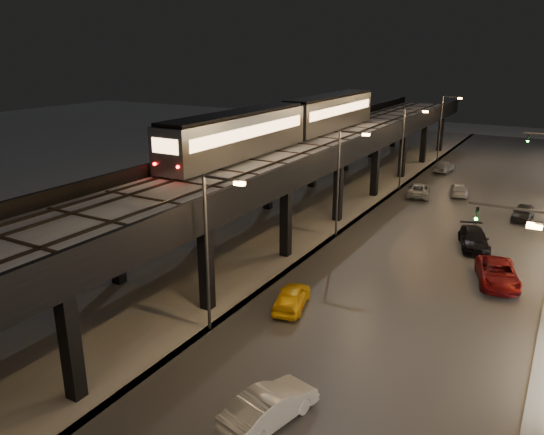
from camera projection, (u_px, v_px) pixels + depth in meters
The scene contains 19 objects.
road_surface at pixel (445, 238), 44.31m from camera, with size 17.00×120.00×0.06m, color #46474D.
under_viaduct_pavement at pixel (301, 214), 50.69m from camera, with size 11.00×120.00×0.06m, color #9FA1A8.
elevated_viaduct at pixel (286, 163), 46.38m from camera, with size 9.00×100.00×6.30m.
viaduct_trackbed at pixel (287, 154), 46.25m from camera, with size 8.40×100.00×0.32m.
viaduct_parapet_streetside at pixel (333, 153), 44.08m from camera, with size 0.30×100.00×1.10m, color black.
viaduct_parapet_far at pixel (245, 144), 48.19m from camera, with size 0.30×100.00×1.10m, color black.
streetlight_left_1 at pixel (210, 244), 28.28m from camera, with size 2.57×0.28×9.00m.
streetlight_left_2 at pixel (341, 176), 43.16m from camera, with size 2.57×0.28×9.00m.
streetlight_left_3 at pixel (405, 143), 58.04m from camera, with size 2.57×0.28×9.00m.
streetlight_left_4 at pixel (443, 124), 72.93m from camera, with size 2.57×0.28×9.00m.
subway_train at pixel (291, 121), 51.32m from camera, with size 3.06×36.88×3.66m.
car_taxi at pixel (292, 298), 32.19m from camera, with size 1.70×4.22×1.44m, color yellow.
car_near_white at pixel (270, 407), 22.31m from camera, with size 1.63×4.68×1.54m, color silver.
car_mid_silver at pixel (418, 190), 56.70m from camera, with size 2.30×4.98×1.39m, color #9FA1A8.
car_mid_dark at pixel (459, 190), 57.05m from camera, with size 1.78×4.39×1.27m, color silver.
car_far_white at pixel (444, 166), 67.81m from camera, with size 1.77×4.41×1.50m, color #969CAC.
car_onc_dark at pixel (498, 274), 35.51m from camera, with size 2.47×5.36×1.49m, color maroon.
car_onc_white at pixel (474, 240), 41.93m from camera, with size 2.05×5.05×1.46m, color black.
car_onc_red at pixel (523, 213), 48.86m from camera, with size 1.61×4.00×1.36m, color black.
Camera 1 is at (15.59, -8.38, 15.18)m, focal length 35.00 mm.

